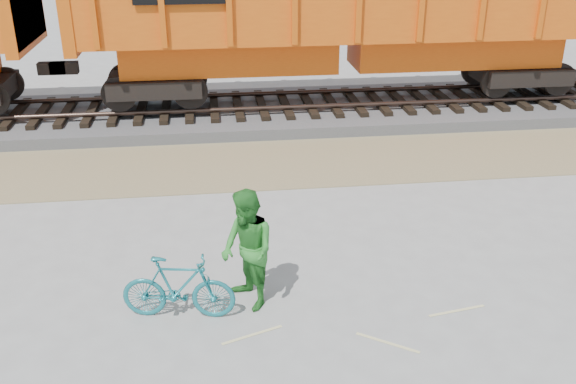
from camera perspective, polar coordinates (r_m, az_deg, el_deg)
The scene contains 7 objects.
ground at distance 9.78m, azimuth 2.38°, elevation -9.37°, with size 120.00×120.00×0.00m, color #9E9E99.
gravel_strip at distance 14.63m, azimuth -1.14°, elevation 2.57°, with size 120.00×3.00×0.02m, color #97825D.
ballast_bed at distance 17.87m, azimuth -2.35°, elevation 7.10°, with size 120.00×4.00×0.30m, color slate.
track at distance 17.78m, azimuth -2.37°, elevation 8.10°, with size 120.00×2.60×0.24m.
hopper_car_center at distance 17.57m, azimuth 5.10°, elevation 16.29°, with size 14.00×3.13×4.65m.
bicycle_teal at distance 9.24m, azimuth -9.73°, elevation -8.38°, with size 0.45×1.61×0.97m, color #1B747C.
person_man at distance 9.18m, azimuth -3.62°, elevation -5.18°, with size 0.88×0.68×1.81m, color #2B7E2A.
Camera 1 is at (-1.42, -8.02, 5.41)m, focal length 40.00 mm.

